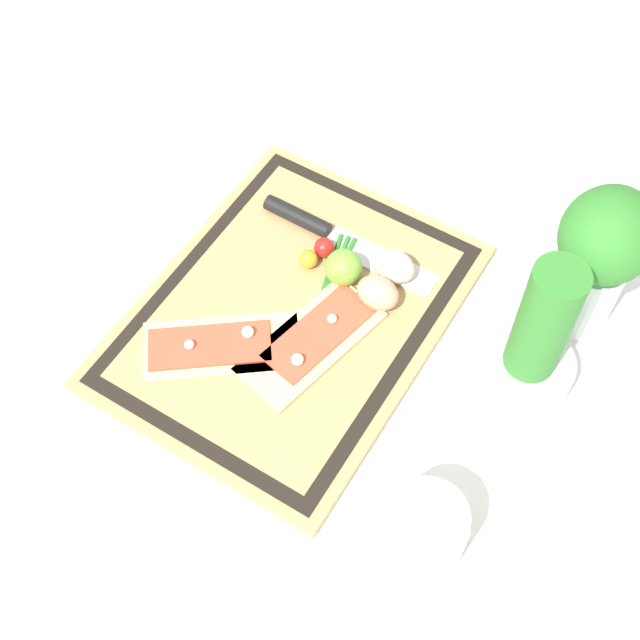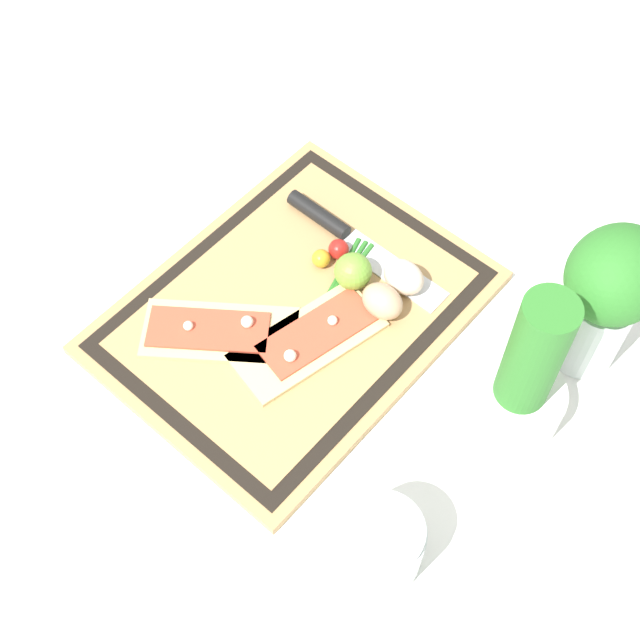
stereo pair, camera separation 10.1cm
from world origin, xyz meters
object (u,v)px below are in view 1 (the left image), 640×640
(egg_brown, at_px, (378,293))
(herb_pot, at_px, (533,351))
(pizza_slice_far, at_px, (313,340))
(egg_pink, at_px, (394,266))
(cherry_tomato_red, at_px, (324,248))
(pizza_slice_near, at_px, (219,346))
(herb_glass, at_px, (600,254))
(cherry_tomato_yellow, at_px, (309,259))
(knife, at_px, (321,229))
(lime, at_px, (344,267))
(sauce_jar, at_px, (424,532))

(egg_brown, height_order, herb_pot, herb_pot)
(pizza_slice_far, bearing_deg, egg_pink, 165.81)
(egg_brown, bearing_deg, cherry_tomato_red, -107.24)
(pizza_slice_near, xyz_separation_m, cherry_tomato_red, (-0.20, 0.04, 0.01))
(herb_pot, bearing_deg, egg_brown, -90.72)
(pizza_slice_far, xyz_separation_m, egg_brown, (-0.10, 0.04, 0.02))
(cherry_tomato_red, relative_size, herb_glass, 0.12)
(pizza_slice_near, xyz_separation_m, egg_pink, (-0.21, 0.13, 0.02))
(pizza_slice_near, height_order, herb_glass, herb_glass)
(herb_glass, bearing_deg, cherry_tomato_yellow, -69.65)
(pizza_slice_near, bearing_deg, knife, 176.80)
(egg_pink, xyz_separation_m, herb_glass, (-0.08, 0.23, 0.09))
(lime, height_order, cherry_tomato_red, lime)
(egg_brown, bearing_deg, lime, -99.63)
(pizza_slice_near, relative_size, herb_glass, 0.93)
(pizza_slice_near, bearing_deg, sauce_jar, 76.03)
(sauce_jar, bearing_deg, cherry_tomato_yellow, -129.41)
(herb_pot, distance_m, sauce_jar, 0.25)
(herb_pot, bearing_deg, knife, -100.60)
(pizza_slice_near, height_order, cherry_tomato_yellow, cherry_tomato_yellow)
(knife, bearing_deg, cherry_tomato_red, 38.76)
(herb_pot, xyz_separation_m, herb_glass, (-0.13, 0.02, 0.05))
(egg_pink, xyz_separation_m, sauce_jar, (0.30, 0.20, -0.00))
(cherry_tomato_red, height_order, cherry_tomato_yellow, cherry_tomato_red)
(lime, bearing_deg, sauce_jar, 44.89)
(cherry_tomato_red, xyz_separation_m, herb_glass, (-0.10, 0.33, 0.10))
(sauce_jar, bearing_deg, knife, -133.65)
(knife, xyz_separation_m, herb_glass, (-0.07, 0.35, 0.11))
(pizza_slice_far, relative_size, sauce_jar, 2.25)
(knife, distance_m, lime, 0.08)
(herb_pot, xyz_separation_m, sauce_jar, (0.25, -0.01, -0.04))
(herb_pot, bearing_deg, sauce_jar, -2.10)
(egg_pink, height_order, sauce_jar, sauce_jar)
(pizza_slice_near, distance_m, egg_brown, 0.21)
(knife, xyz_separation_m, egg_pink, (0.01, 0.12, 0.01))
(lime, xyz_separation_m, sauce_jar, (0.26, 0.26, -0.00))
(egg_pink, bearing_deg, egg_brown, 3.64)
(pizza_slice_far, relative_size, lime, 4.21)
(sauce_jar, bearing_deg, pizza_slice_far, -122.47)
(herb_pot, bearing_deg, lime, -92.65)
(pizza_slice_near, bearing_deg, pizza_slice_far, 125.65)
(pizza_slice_near, xyz_separation_m, pizza_slice_far, (-0.07, 0.10, 0.00))
(pizza_slice_near, xyz_separation_m, herb_pot, (-0.16, 0.34, 0.06))
(cherry_tomato_yellow, distance_m, herb_pot, 0.32)
(pizza_slice_far, relative_size, cherry_tomato_red, 7.54)
(knife, xyz_separation_m, cherry_tomato_red, (0.03, 0.02, 0.01))
(cherry_tomato_yellow, bearing_deg, pizza_slice_far, 34.30)
(pizza_slice_near, xyz_separation_m, herb_glass, (-0.29, 0.36, 0.11))
(sauce_jar, distance_m, herb_glass, 0.39)
(egg_pink, distance_m, herb_pot, 0.22)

